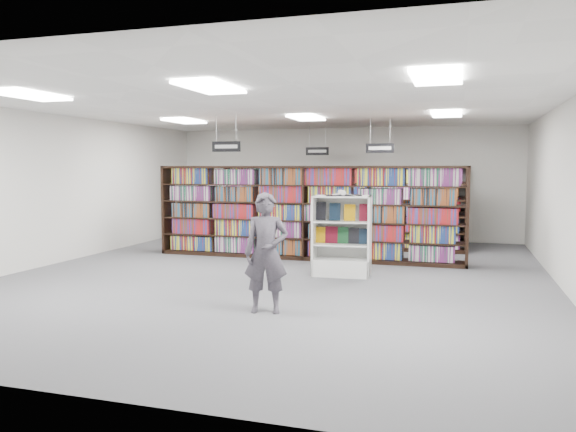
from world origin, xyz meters
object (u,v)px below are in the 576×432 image
(bookshelf_row_near, at_px, (306,213))
(open_book, at_px, (342,194))
(shopper, at_px, (266,253))
(endcap_display, at_px, (342,249))

(bookshelf_row_near, xyz_separation_m, open_book, (1.18, -1.72, 0.51))
(bookshelf_row_near, bearing_deg, open_book, -55.56)
(shopper, bearing_deg, bookshelf_row_near, 85.61)
(bookshelf_row_near, distance_m, open_book, 2.14)
(endcap_display, xyz_separation_m, open_book, (0.01, -0.04, 1.06))
(bookshelf_row_near, bearing_deg, endcap_display, -55.10)
(bookshelf_row_near, height_order, shopper, bookshelf_row_near)
(bookshelf_row_near, relative_size, shopper, 4.08)
(endcap_display, bearing_deg, shopper, -102.88)
(bookshelf_row_near, bearing_deg, shopper, -81.62)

